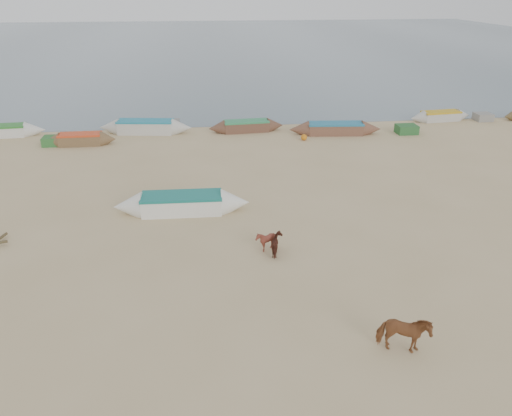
{
  "coord_description": "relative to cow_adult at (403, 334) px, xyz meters",
  "views": [
    {
      "loc": [
        -2.5,
        -16.52,
        10.36
      ],
      "look_at": [
        0.0,
        4.0,
        1.0
      ],
      "focal_mm": 35.0,
      "sensor_mm": 36.0,
      "label": 1
    }
  ],
  "objects": [
    {
      "name": "ground",
      "position": [
        -3.4,
        4.99,
        -0.66
      ],
      "size": [
        140.0,
        140.0,
        0.0
      ],
      "primitive_type": "plane",
      "color": "tan",
      "rests_on": "ground"
    },
    {
      "name": "sea",
      "position": [
        -3.4,
        86.99,
        -0.66
      ],
      "size": [
        160.0,
        160.0,
        0.0
      ],
      "primitive_type": "plane",
      "color": "slate",
      "rests_on": "ground"
    },
    {
      "name": "cow_adult",
      "position": [
        0.0,
        0.0,
        0.0
      ],
      "size": [
        1.72,
        1.18,
        1.33
      ],
      "primitive_type": "imported",
      "rotation": [
        0.0,
        0.0,
        1.24
      ],
      "color": "brown",
      "rests_on": "ground"
    },
    {
      "name": "calf_front",
      "position": [
        -3.26,
        6.8,
        -0.19
      ],
      "size": [
        0.97,
        0.89,
        0.94
      ],
      "primitive_type": "imported",
      "rotation": [
        0.0,
        0.0,
        -1.74
      ],
      "color": "maroon",
      "rests_on": "ground"
    },
    {
      "name": "calf_right",
      "position": [
        -2.8,
        6.41,
        -0.22
      ],
      "size": [
        0.96,
        1.05,
        0.89
      ],
      "primitive_type": "imported",
      "rotation": [
        0.0,
        0.0,
        1.83
      ],
      "color": "#4C2318",
      "rests_on": "ground"
    },
    {
      "name": "near_canoe",
      "position": [
        -6.81,
        11.13,
        -0.2
      ],
      "size": [
        6.68,
        1.64,
        0.93
      ],
      "primitive_type": null,
      "rotation": [
        0.0,
        0.0,
        -0.03
      ],
      "color": "white",
      "rests_on": "ground"
    },
    {
      "name": "waterline_canoes",
      "position": [
        -5.19,
        25.3,
        -0.23
      ],
      "size": [
        58.51,
        4.76,
        1.0
      ],
      "color": "brown",
      "rests_on": "ground"
    },
    {
      "name": "beach_clutter",
      "position": [
        0.8,
        24.84,
        -0.36
      ],
      "size": [
        43.5,
        5.53,
        0.64
      ],
      "color": "#2F672E",
      "rests_on": "ground"
    }
  ]
}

